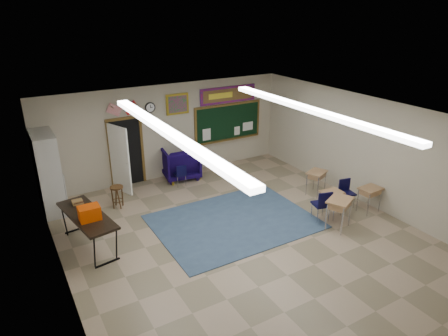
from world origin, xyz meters
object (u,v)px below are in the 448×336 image
student_desk_front_right (316,181)px  wingback_armchair (180,162)px  student_desk_front_left (331,202)px  folding_table (89,229)px  wooden_stool (117,197)px

student_desk_front_right → wingback_armchair: bearing=110.5°
student_desk_front_left → folding_table: bearing=168.6°
student_desk_front_right → wooden_stool: student_desk_front_right is taller
student_desk_front_left → wooden_stool: 5.79m
student_desk_front_right → folding_table: (-6.44, 0.52, 0.06)m
wingback_armchair → student_desk_front_left: 4.94m
folding_table → wooden_stool: size_ratio=3.38×
wooden_stool → student_desk_front_right: bearing=-21.8°
folding_table → wingback_armchair: bearing=27.5°
student_desk_front_right → wooden_stool: bearing=135.7°
folding_table → student_desk_front_right: bearing=-14.1°
student_desk_front_right → folding_table: 6.46m
folding_table → student_desk_front_left: bearing=-25.3°
student_desk_front_left → wingback_armchair: bearing=123.6°
wooden_stool → wingback_armchair: bearing=23.5°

